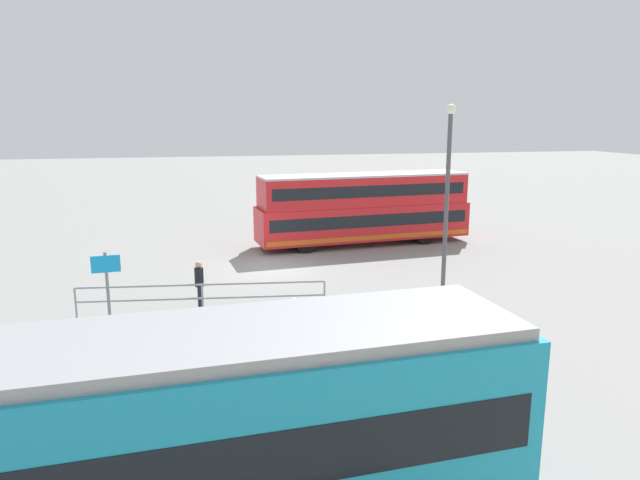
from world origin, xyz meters
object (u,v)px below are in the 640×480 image
object	(u,v)px
double_decker_bus	(364,208)
pedestrian_near_railing	(199,282)
tram_yellow	(81,456)
info_sign	(107,277)
street_lamp	(447,190)
pedestrian_crossing	(294,320)

from	to	relation	value
double_decker_bus	pedestrian_near_railing	xyz separation A→B (m)	(9.00, 9.22, -0.93)
double_decker_bus	tram_yellow	bearing A→B (deg)	62.51
info_sign	street_lamp	world-z (taller)	street_lamp
double_decker_bus	street_lamp	world-z (taller)	street_lamp
info_sign	tram_yellow	bearing A→B (deg)	95.02
pedestrian_crossing	info_sign	size ratio (longest dim) A/B	0.64
tram_yellow	pedestrian_crossing	bearing A→B (deg)	-121.48
pedestrian_near_railing	pedestrian_crossing	bearing A→B (deg)	120.80
pedestrian_near_railing	pedestrian_crossing	size ratio (longest dim) A/B	1.10
pedestrian_near_railing	street_lamp	bearing A→B (deg)	172.80
pedestrian_crossing	street_lamp	xyz separation A→B (m)	(-6.27, -3.27, 3.28)
tram_yellow	info_sign	bearing A→B (deg)	-84.98
pedestrian_near_railing	info_sign	distance (m)	3.24
double_decker_bus	tram_yellow	xyz separation A→B (m)	(10.99, 21.13, -0.11)
pedestrian_crossing	double_decker_bus	bearing A→B (deg)	-115.14
street_lamp	pedestrian_crossing	bearing A→B (deg)	27.51
tram_yellow	pedestrian_crossing	size ratio (longest dim) A/B	8.68
double_decker_bus	info_sign	distance (m)	15.85
double_decker_bus	info_sign	xyz separation A→B (m)	(11.93, 10.43, -0.25)
double_decker_bus	tram_yellow	world-z (taller)	double_decker_bus
tram_yellow	street_lamp	distance (m)	15.50
double_decker_bus	tram_yellow	size ratio (longest dim) A/B	0.84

